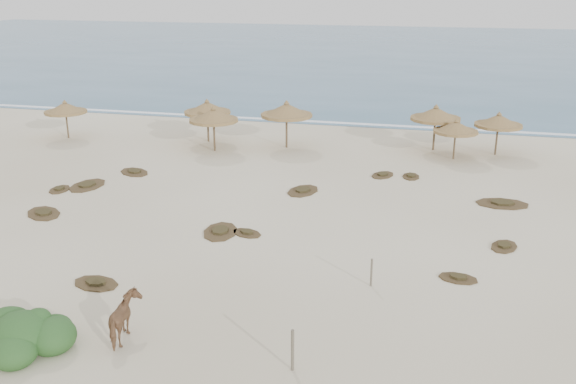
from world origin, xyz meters
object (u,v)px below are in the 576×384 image
palapa_1 (214,116)px  horse (125,319)px  palapa_0 (65,108)px  bush (23,336)px

palapa_1 → horse: bearing=-77.1°
palapa_0 → palapa_1: size_ratio=0.96×
palapa_0 → horse: 28.23m
palapa_1 → horse: (5.07, -22.19, -1.57)m
palapa_1 → palapa_0: bearing=175.6°
palapa_0 → horse: size_ratio=1.90×
palapa_0 → bush: 27.79m
palapa_1 → bush: palapa_1 is taller
palapa_1 → horse: size_ratio=1.98×
palapa_1 → bush: (2.29, -23.40, -1.84)m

